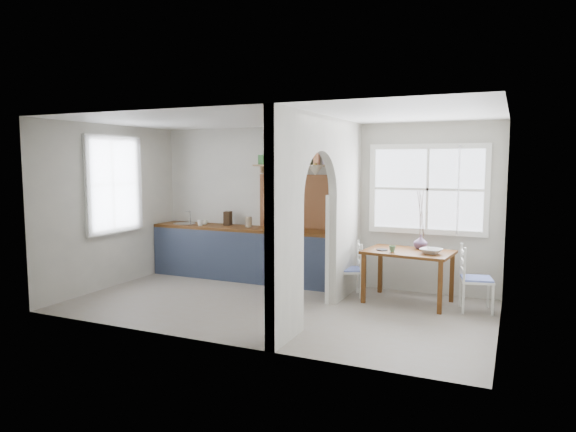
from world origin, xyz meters
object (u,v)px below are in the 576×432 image
at_px(chair_right, 477,279).
at_px(vase, 420,242).
at_px(kettle, 337,225).
at_px(chair_left, 348,269).
at_px(dining_table, 408,277).

relative_size(chair_right, vase, 4.34).
bearing_deg(kettle, chair_right, -20.59).
relative_size(chair_left, vase, 3.95).
height_order(chair_left, vase, vase).
xyz_separation_m(dining_table, chair_right, (0.93, -0.06, 0.07)).
relative_size(chair_left, kettle, 3.41).
relative_size(chair_left, chair_right, 0.91).
xyz_separation_m(dining_table, vase, (0.13, 0.22, 0.48)).
bearing_deg(kettle, dining_table, -26.08).
bearing_deg(chair_left, vase, 77.98).
bearing_deg(chair_right, kettle, 67.22).
height_order(chair_right, kettle, kettle).
bearing_deg(dining_table, kettle, 169.84).
bearing_deg(chair_right, vase, 58.69).
bearing_deg(chair_left, kettle, -164.15).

